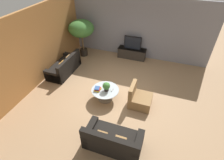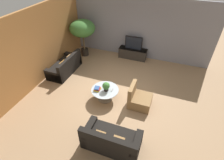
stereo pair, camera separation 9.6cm
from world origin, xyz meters
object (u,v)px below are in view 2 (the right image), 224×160
Objects in this scene: couch_near_entry at (111,140)px; potted_plant_tabletop at (106,86)px; armchair_wicker at (139,99)px; television at (134,43)px; couch_by_wall at (65,67)px; potted_palm_tall at (82,29)px; coffee_table at (105,92)px; media_console at (133,53)px.

couch_near_entry is 4.68× the size of potted_plant_tabletop.
armchair_wicker reaches higher than couch_near_entry.
television reaches higher than couch_by_wall.
potted_palm_tall reaches higher than television.
television is at bearing -81.80° from couch_near_entry.
potted_plant_tabletop is (2.39, -2.84, -0.79)m from potted_palm_tall.
couch_by_wall is at bearing 156.49° from potted_plant_tabletop.
potted_palm_tall is at bearing 130.05° from potted_plant_tabletop.
couch_by_wall is at bearing -40.58° from couch_near_entry.
coffee_table is 2.05m from couch_near_entry.
coffee_table is 0.62× the size of couch_near_entry.
media_console is 0.76× the size of potted_palm_tall.
television reaches higher than couch_near_entry.
media_console is 0.87× the size of couch_near_entry.
couch_near_entry is 1.94× the size of armchair_wicker.
couch_near_entry is at bearing 49.42° from couch_by_wall.
couch_by_wall is at bearing 76.03° from armchair_wicker.
potted_palm_tall is 3.80m from potted_plant_tabletop.
coffee_table is (-0.18, -3.40, -0.53)m from television.
television is 2.43× the size of potted_plant_tabletop.
coffee_table is 0.54× the size of potted_palm_tall.
potted_palm_tall reaches higher than coffee_table.
couch_near_entry is (0.94, -1.83, -0.04)m from coffee_table.
media_console is at bearing 90.00° from television.
potted_plant_tabletop reaches higher than coffee_table.
coffee_table is 3.82m from potted_palm_tall.
potted_palm_tall reaches higher than armchair_wicker.
armchair_wicker reaches higher than media_console.
television is 0.83× the size of coffee_table.
television is 3.44m from coffee_table.
couch_by_wall reaches higher than media_console.
media_console is 1.40× the size of coffee_table.
armchair_wicker is at bearing -36.62° from potted_palm_tall.
media_console is at bearing -81.81° from couch_near_entry.
couch_near_entry reaches higher than coffee_table.
armchair_wicker is 0.45× the size of potted_palm_tall.
potted_plant_tabletop is (-0.12, -3.43, 0.38)m from media_console.
potted_plant_tabletop is at bearing -25.69° from coffee_table.
potted_plant_tabletop is (-1.22, -0.16, 0.38)m from armchair_wicker.
couch_near_entry is 1.99m from armchair_wicker.
media_console is 3.45m from armchair_wicker.
couch_by_wall is 1.08× the size of couch_near_entry.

